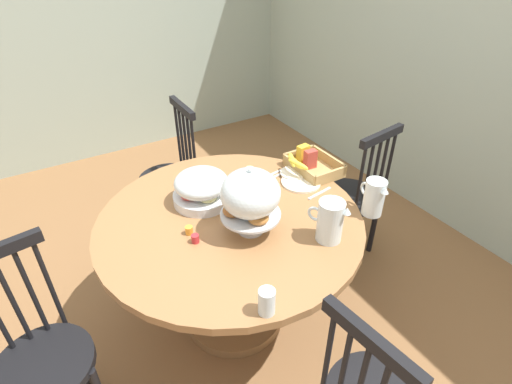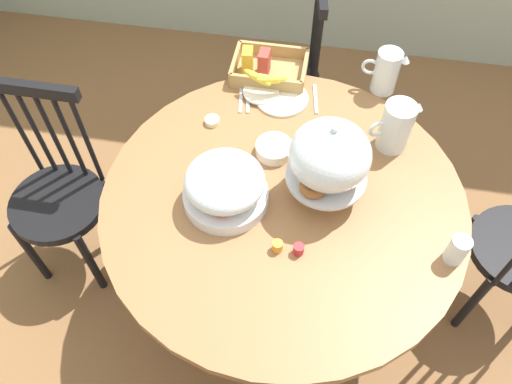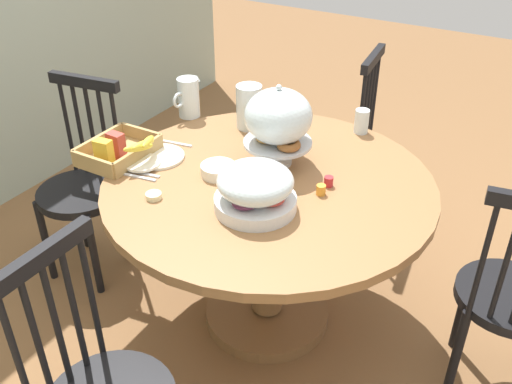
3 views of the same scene
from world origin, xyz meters
TOP-DOWN VIEW (x-y plane):
  - ground_plane at (0.00, 0.00)m, footprint 10.00×10.00m
  - wall_back at (0.00, 1.83)m, footprint 4.80×0.06m
  - wall_left at (-2.43, 0.36)m, footprint 0.06×4.32m
  - dining_table at (0.07, -0.04)m, footprint 1.31×1.31m
  - windsor_chair_near_window at (0.19, -0.98)m, footprint 0.40×0.40m
  - windsor_chair_facing_door at (-0.04, 0.91)m, footprint 0.40×0.40m
  - windsor_chair_far_side at (-0.88, -0.01)m, footprint 0.40×0.40m
  - pastry_stand_with_dome at (0.21, -0.00)m, footprint 0.28×0.28m
  - fruit_platter_covered at (-0.13, -0.09)m, footprint 0.30×0.30m
  - orange_juice_pitcher at (0.44, 0.27)m, footprint 0.19×0.12m
  - milk_pitcher at (0.40, 0.58)m, footprint 0.18×0.10m
  - cereal_basket at (-0.09, 0.58)m, footprint 0.32×0.30m
  - china_plate_large at (-0.01, 0.45)m, footprint 0.22×0.22m
  - china_plate_small at (-0.09, 0.46)m, footprint 0.15×0.15m
  - cereal_bowl at (0.01, 0.16)m, footprint 0.14×0.14m
  - drinking_glass at (0.65, -0.19)m, footprint 0.06×0.06m
  - butter_dish at (-0.26, 0.27)m, footprint 0.06×0.06m
  - jam_jar_strawberry at (0.15, -0.26)m, footprint 0.04×0.04m
  - jam_jar_apricot at (0.08, -0.26)m, footprint 0.04×0.04m
  - table_knife at (-0.14, 0.43)m, footprint 0.04×0.17m
  - dinner_fork at (-0.17, 0.43)m, footprint 0.04×0.17m
  - soup_spoon at (0.13, 0.47)m, footprint 0.04×0.17m

SIDE VIEW (x-z plane):
  - ground_plane at x=0.00m, z-range 0.00..0.00m
  - windsor_chair_near_window at x=0.19m, z-range -0.03..0.94m
  - windsor_chair_facing_door at x=-0.04m, z-range -0.03..0.94m
  - windsor_chair_far_side at x=-0.88m, z-range -0.03..0.94m
  - dining_table at x=0.07m, z-range 0.18..0.92m
  - table_knife at x=-0.14m, z-range 0.74..0.75m
  - dinner_fork at x=-0.17m, z-range 0.74..0.75m
  - soup_spoon at x=0.13m, z-range 0.74..0.75m
  - china_plate_large at x=-0.01m, z-range 0.74..0.75m
  - butter_dish at x=-0.26m, z-range 0.74..0.76m
  - china_plate_small at x=-0.09m, z-range 0.75..0.76m
  - jam_jar_strawberry at x=0.15m, z-range 0.74..0.78m
  - jam_jar_apricot at x=0.08m, z-range 0.74..0.78m
  - cereal_bowl at x=0.01m, z-range 0.74..0.78m
  - cereal_basket at x=-0.09m, z-range 0.72..0.84m
  - drinking_glass at x=0.65m, z-range 0.74..0.85m
  - fruit_platter_covered at x=-0.13m, z-range 0.74..0.92m
  - milk_pitcher at x=0.40m, z-range 0.73..0.92m
  - orange_juice_pitcher at x=0.44m, z-range 0.73..0.93m
  - pastry_stand_with_dome at x=0.21m, z-range 0.77..1.11m
  - wall_back at x=0.00m, z-range 0.00..2.60m
  - wall_left at x=-2.43m, z-range 0.00..2.60m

